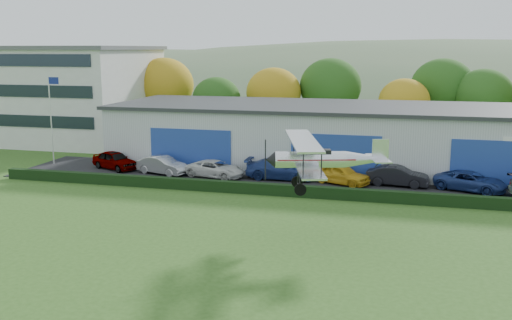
% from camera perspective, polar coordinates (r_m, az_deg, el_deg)
% --- Properties ---
extents(ground, '(300.00, 300.00, 0.00)m').
position_cam_1_polar(ground, '(26.06, -9.33, -11.99)').
color(ground, '#30561B').
rests_on(ground, ground).
extents(apron, '(48.00, 9.00, 0.05)m').
position_cam_1_polar(apron, '(44.58, 5.16, -2.09)').
color(apron, black).
rests_on(apron, ground).
extents(hedge, '(46.00, 0.60, 0.80)m').
position_cam_1_polar(hedge, '(39.90, 4.04, -3.09)').
color(hedge, black).
rests_on(hedge, ground).
extents(hangar, '(40.60, 12.60, 5.30)m').
position_cam_1_polar(hangar, '(50.64, 8.73, 2.44)').
color(hangar, '#B2B7BC').
rests_on(hangar, ground).
extents(office_block, '(20.60, 15.60, 10.40)m').
position_cam_1_polar(office_block, '(68.51, -19.32, 6.33)').
color(office_block, silver).
rests_on(office_block, ground).
extents(flagpole, '(1.05, 0.10, 8.00)m').
position_cam_1_polar(flagpole, '(53.29, -19.71, 4.65)').
color(flagpole, silver).
rests_on(flagpole, ground).
extents(tree_belt, '(75.70, 13.22, 10.12)m').
position_cam_1_polar(tree_belt, '(63.30, 6.22, 6.90)').
color(tree_belt, '#3D2614').
rests_on(tree_belt, ground).
extents(distant_hills, '(430.00, 196.00, 56.00)m').
position_cam_1_polar(distant_hills, '(164.14, 9.30, 2.80)').
color(distant_hills, '#4C6642').
rests_on(distant_hills, ground).
extents(car_0, '(4.84, 3.52, 1.53)m').
position_cam_1_polar(car_0, '(49.99, -13.88, -0.01)').
color(car_0, gray).
rests_on(car_0, apron).
extents(car_1, '(4.71, 2.74, 1.47)m').
position_cam_1_polar(car_1, '(47.23, -9.29, -0.51)').
color(car_1, silver).
rests_on(car_1, apron).
extents(car_2, '(5.11, 3.15, 1.32)m').
position_cam_1_polar(car_2, '(45.65, -4.04, -0.88)').
color(car_2, silver).
rests_on(car_2, apron).
extents(car_3, '(5.52, 2.31, 1.59)m').
position_cam_1_polar(car_3, '(44.86, 2.46, -0.90)').
color(car_3, navy).
rests_on(car_3, apron).
extents(car_4, '(4.78, 3.42, 1.51)m').
position_cam_1_polar(car_4, '(43.68, 8.48, -1.40)').
color(car_4, gold).
rests_on(car_4, apron).
extents(car_5, '(4.67, 2.00, 1.50)m').
position_cam_1_polar(car_5, '(43.91, 13.94, -1.55)').
color(car_5, black).
rests_on(car_5, apron).
extents(car_6, '(5.51, 3.96, 1.39)m').
position_cam_1_polar(car_6, '(43.93, 20.60, -2.00)').
color(car_6, navy).
rests_on(car_6, apron).
extents(biplane, '(6.65, 7.54, 2.82)m').
position_cam_1_polar(biplane, '(30.47, 6.49, 0.23)').
color(biplane, silver).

